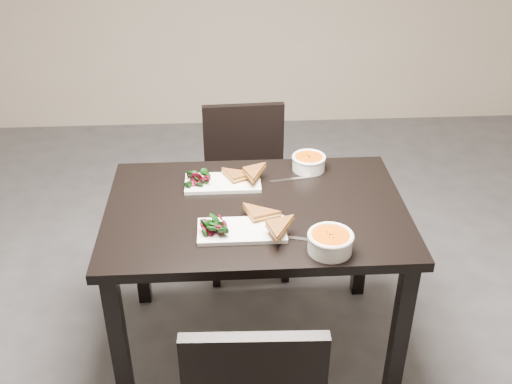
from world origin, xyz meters
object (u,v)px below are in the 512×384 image
soup_bowl_far (309,162)px  plate_near (242,231)px  soup_bowl_near (330,241)px  table (256,227)px  plate_far (223,183)px  chair_far (246,178)px

soup_bowl_far → plate_near: bearing=-123.7°
soup_bowl_near → table: bearing=128.8°
soup_bowl_near → plate_far: size_ratio=0.52×
soup_bowl_near → plate_far: (-0.38, 0.49, -0.03)m
table → soup_bowl_far: size_ratio=8.01×
plate_near → chair_far: bearing=86.6°
chair_far → plate_near: bearing=-96.0°
table → plate_near: size_ratio=3.64×
table → plate_far: size_ratio=3.77×
soup_bowl_near → soup_bowl_far: size_ratio=1.10×
table → plate_far: (-0.13, 0.19, 0.11)m
plate_far → plate_near: bearing=-79.4°
chair_far → soup_bowl_near: 1.08m
chair_far → plate_near: chair_far is taller
soup_bowl_near → soup_bowl_far: bearing=89.5°
table → chair_far: bearing=91.0°
soup_bowl_far → chair_far: bearing=123.4°
table → plate_far: 0.25m
chair_far → plate_near: (-0.05, -0.87, 0.27)m
plate_far → soup_bowl_near: bearing=-52.6°
table → soup_bowl_far: soup_bowl_far is taller
soup_bowl_near → plate_far: bearing=127.4°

